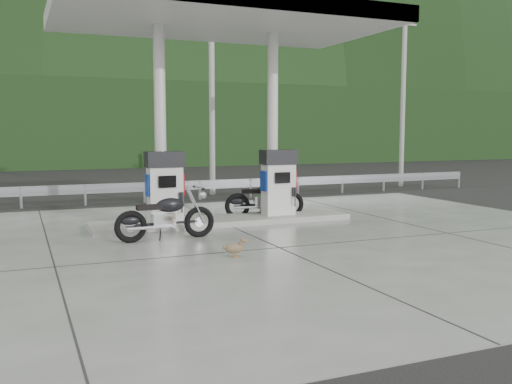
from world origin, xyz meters
name	(u,v)px	position (x,y,z in m)	size (l,w,h in m)	color
ground	(261,240)	(0.00, 0.00, 0.00)	(160.00, 160.00, 0.00)	black
forecourt_apron	(261,240)	(0.00, 0.00, 0.01)	(18.00, 14.00, 0.02)	slate
pump_island	(224,221)	(0.00, 2.50, 0.10)	(7.00, 1.40, 0.15)	#9E9B93
gas_pump_left	(165,187)	(-1.60, 2.50, 1.07)	(0.95, 0.55, 1.80)	silver
gas_pump_right	(278,182)	(1.60, 2.50, 1.07)	(0.95, 0.55, 1.80)	silver
canopy_column_left	(160,124)	(-1.60, 2.90, 2.67)	(0.30, 0.30, 5.00)	silver
canopy_column_right	(273,124)	(1.60, 2.90, 2.67)	(0.30, 0.30, 5.00)	silver
canopy_roof	(223,19)	(0.00, 2.50, 5.37)	(8.50, 5.00, 0.40)	silver
guardrail	(172,181)	(0.00, 8.00, 0.71)	(26.00, 0.16, 1.42)	gray
road	(151,192)	(0.00, 11.50, 0.00)	(60.00, 7.00, 0.01)	black
utility_pole_b	(212,92)	(2.00, 9.50, 4.00)	(0.22, 0.22, 8.00)	#969690
utility_pole_c	(403,97)	(11.00, 9.50, 4.00)	(0.22, 0.22, 8.00)	#969690
tree_band	(94,124)	(0.00, 30.00, 3.00)	(80.00, 6.00, 6.00)	black
forested_hills	(63,153)	(0.00, 60.00, 0.00)	(100.00, 40.00, 140.00)	black
motorcycle_left	(166,217)	(-2.00, 0.82, 0.53)	(2.17, 0.69, 1.03)	black
motorcycle_right	(265,200)	(1.43, 3.06, 0.53)	(2.17, 0.68, 1.03)	black
duck	(234,249)	(-1.19, -1.46, 0.18)	(0.44, 0.12, 0.32)	brown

